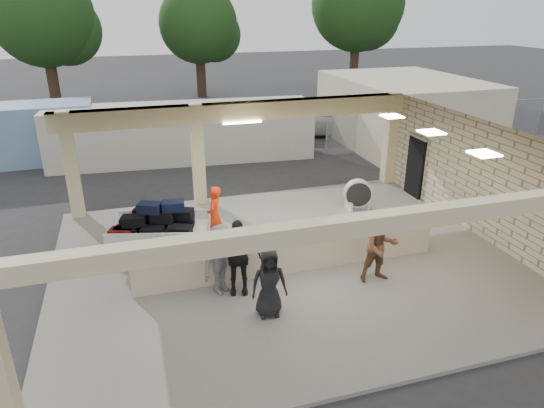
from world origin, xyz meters
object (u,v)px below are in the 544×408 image
object	(u,v)px
car_white_b	(428,110)
baggage_counter	(290,252)
passenger_c	(221,260)
passenger_a	(381,247)
passenger_d	(269,283)
drum_fan	(358,194)
luggage_cart	(157,227)
baggage_handler	(215,216)
car_white_a	(330,119)
container_white	(183,133)
car_dark	(277,120)
passenger_b	(237,257)

from	to	relation	value
car_white_b	baggage_counter	bearing A→B (deg)	132.18
baggage_counter	passenger_c	distance (m)	2.03
baggage_counter	passenger_a	size ratio (longest dim) A/B	4.41
passenger_d	passenger_c	bearing A→B (deg)	130.82
drum_fan	passenger_c	size ratio (longest dim) A/B	0.59
luggage_cart	baggage_counter	bearing A→B (deg)	-15.62
baggage_counter	drum_fan	size ratio (longest dim) A/B	7.93
baggage_handler	passenger_d	xyz separation A→B (m)	(0.49, -3.78, -0.06)
baggage_handler	car_white_a	size ratio (longest dim) A/B	0.31
passenger_d	container_white	distance (m)	12.55
baggage_handler	passenger_d	size ratio (longest dim) A/B	1.07
passenger_a	car_dark	world-z (taller)	passenger_a
baggage_counter	container_white	size ratio (longest dim) A/B	0.72
car_white_b	passenger_c	bearing A→B (deg)	129.58
baggage_handler	car_white_a	bearing A→B (deg)	170.11
passenger_b	car_dark	xyz separation A→B (m)	(5.74, 15.28, -0.40)
car_white_a	car_white_b	bearing A→B (deg)	-66.94
car_white_b	car_dark	size ratio (longest dim) A/B	1.04
luggage_cart	car_white_b	xyz separation A→B (m)	(16.90, 12.68, -0.27)
car_dark	passenger_d	bearing A→B (deg)	-171.21
luggage_cart	drum_fan	distance (m)	6.79
baggage_handler	passenger_b	world-z (taller)	passenger_b
baggage_handler	passenger_c	bearing A→B (deg)	19.35
luggage_cart	passenger_a	world-z (taller)	passenger_a
passenger_a	car_white_b	size ratio (longest dim) A/B	0.46
car_dark	container_white	world-z (taller)	container_white
car_white_a	car_white_b	size ratio (longest dim) A/B	1.38
baggage_handler	baggage_counter	bearing A→B (deg)	64.75
car_white_a	container_white	xyz separation A→B (m)	(-8.14, -2.58, 0.45)
car_dark	car_white_a	bearing A→B (deg)	-88.90
passenger_a	container_white	bearing A→B (deg)	107.61
car_white_a	car_dark	bearing A→B (deg)	77.51
passenger_a	passenger_d	bearing A→B (deg)	-166.42
passenger_b	car_white_b	world-z (taller)	passenger_b
baggage_handler	car_white_b	size ratio (longest dim) A/B	0.43
luggage_cart	passenger_d	xyz separation A→B (m)	(2.12, -3.64, 0.00)
passenger_c	luggage_cart	bearing A→B (deg)	82.75
baggage_counter	passenger_d	bearing A→B (deg)	-121.46
passenger_c	car_white_b	bearing A→B (deg)	9.12
car_white_b	drum_fan	bearing A→B (deg)	133.63
baggage_handler	container_white	xyz separation A→B (m)	(0.24, 8.76, 0.27)
luggage_cart	passenger_c	distance (m)	2.79
drum_fan	baggage_handler	distance (m)	5.17
baggage_handler	passenger_d	world-z (taller)	baggage_handler
luggage_cart	passenger_d	bearing A→B (deg)	-45.08
passenger_c	car_white_b	size ratio (longest dim) A/B	0.44
drum_fan	baggage_handler	world-z (taller)	baggage_handler
baggage_counter	car_dark	xyz separation A→B (m)	(4.21, 14.59, 0.06)
luggage_cart	car_white_b	size ratio (longest dim) A/B	0.72
passenger_a	car_white_a	world-z (taller)	passenger_a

